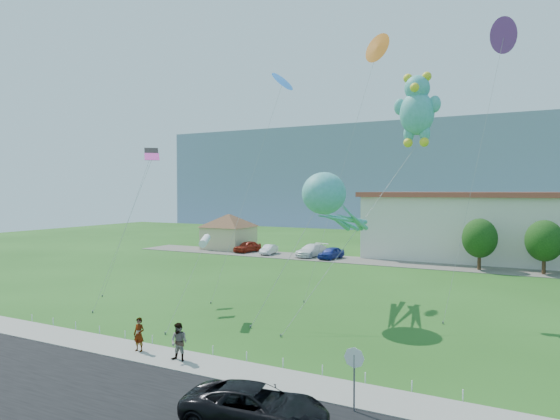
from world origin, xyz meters
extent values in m
plane|color=#1E4B15|center=(0.00, 0.00, 0.00)|extent=(160.00, 160.00, 0.00)
cube|color=black|center=(0.00, -8.00, 0.03)|extent=(80.00, 8.00, 0.06)
cube|color=gray|center=(0.00, -2.75, 0.05)|extent=(80.00, 2.50, 0.10)
cube|color=#59544C|center=(0.00, 35.00, 0.03)|extent=(70.00, 6.00, 0.06)
cube|color=slate|center=(0.00, 120.00, 12.50)|extent=(160.00, 50.00, 25.00)
cube|color=#C3B286|center=(-24.00, 38.00, 1.60)|extent=(6.00, 6.00, 3.20)
pyramid|color=brown|center=(-24.00, 38.00, 4.10)|extent=(9.20, 9.20, 1.80)
cylinder|color=slate|center=(9.50, -4.20, 1.10)|extent=(0.07, 0.07, 2.20)
cylinder|color=red|center=(9.50, -4.20, 2.10)|extent=(0.76, 0.04, 0.76)
cylinder|color=white|center=(9.50, -4.22, 2.10)|extent=(0.80, 0.02, 0.80)
cylinder|color=white|center=(-13.00, -1.30, 0.25)|extent=(0.05, 0.05, 0.50)
cylinder|color=white|center=(-11.00, -1.30, 0.25)|extent=(0.05, 0.05, 0.50)
cylinder|color=white|center=(-9.00, -1.30, 0.25)|extent=(0.05, 0.05, 0.50)
cylinder|color=white|center=(-7.00, -1.30, 0.25)|extent=(0.05, 0.05, 0.50)
cylinder|color=white|center=(-5.00, -1.30, 0.25)|extent=(0.05, 0.05, 0.50)
cylinder|color=white|center=(-3.00, -1.30, 0.25)|extent=(0.05, 0.05, 0.50)
cylinder|color=white|center=(-1.00, -1.30, 0.25)|extent=(0.05, 0.05, 0.50)
cylinder|color=white|center=(1.00, -1.30, 0.25)|extent=(0.05, 0.05, 0.50)
cylinder|color=white|center=(3.00, -1.30, 0.25)|extent=(0.05, 0.05, 0.50)
cylinder|color=white|center=(5.00, -1.30, 0.25)|extent=(0.05, 0.05, 0.50)
cylinder|color=white|center=(7.00, -1.30, 0.25)|extent=(0.05, 0.05, 0.50)
cylinder|color=white|center=(9.00, -1.30, 0.25)|extent=(0.05, 0.05, 0.50)
cylinder|color=white|center=(11.00, -1.30, 0.25)|extent=(0.05, 0.05, 0.50)
cylinder|color=white|center=(13.00, -1.30, 0.25)|extent=(0.05, 0.05, 0.50)
cylinder|color=#3F2B19|center=(10.00, 34.00, 1.10)|extent=(0.36, 0.36, 2.20)
ellipsoid|color=#14380F|center=(10.00, 34.00, 3.40)|extent=(3.60, 3.60, 4.14)
cylinder|color=#3F2B19|center=(16.00, 34.00, 1.10)|extent=(0.36, 0.36, 2.20)
ellipsoid|color=#14380F|center=(16.00, 34.00, 3.40)|extent=(3.60, 3.60, 4.14)
imported|color=black|center=(6.86, -7.02, 0.78)|extent=(5.52, 3.19, 1.45)
imported|color=gray|center=(-2.60, -2.73, 0.96)|extent=(0.66, 0.46, 1.73)
imported|color=gray|center=(0.17, -2.94, 1.02)|extent=(0.94, 0.76, 1.84)
imported|color=maroon|center=(-19.52, 35.71, 0.81)|extent=(2.47, 4.62, 1.49)
imported|color=silver|center=(-15.83, 35.07, 0.67)|extent=(1.75, 3.83, 1.22)
imported|color=white|center=(-9.97, 35.56, 0.83)|extent=(2.95, 5.59, 1.54)
imported|color=navy|center=(-6.96, 34.74, 0.78)|extent=(2.40, 4.43, 1.43)
ellipsoid|color=teal|center=(3.01, 8.46, 8.18)|extent=(2.78, 3.61, 2.78)
sphere|color=white|center=(2.52, 7.36, 8.48)|extent=(0.44, 0.44, 0.44)
sphere|color=white|center=(3.51, 7.36, 8.48)|extent=(0.44, 0.44, 0.44)
cylinder|color=slate|center=(0.08, 3.93, 0.08)|extent=(0.10, 0.10, 0.16)
cylinder|color=gray|center=(1.54, 5.69, 3.77)|extent=(2.97, 3.56, 7.24)
ellipsoid|color=teal|center=(7.92, 13.21, 13.69)|extent=(2.37, 2.02, 2.97)
sphere|color=teal|center=(7.92, 13.21, 15.42)|extent=(1.73, 1.73, 1.73)
sphere|color=yellow|center=(7.28, 13.21, 16.15)|extent=(0.64, 0.64, 0.64)
sphere|color=yellow|center=(8.56, 13.21, 16.15)|extent=(0.64, 0.64, 0.64)
sphere|color=yellow|center=(7.92, 12.47, 15.33)|extent=(0.64, 0.64, 0.64)
ellipsoid|color=teal|center=(6.74, 13.21, 14.23)|extent=(0.82, 0.58, 1.15)
ellipsoid|color=teal|center=(9.11, 13.21, 14.23)|extent=(0.82, 0.58, 1.15)
ellipsoid|color=teal|center=(7.37, 13.21, 12.32)|extent=(0.73, 0.64, 1.19)
ellipsoid|color=teal|center=(8.47, 13.21, 12.32)|extent=(0.73, 0.64, 1.19)
sphere|color=yellow|center=(7.37, 13.02, 11.68)|extent=(0.64, 0.64, 0.64)
sphere|color=yellow|center=(8.47, 13.02, 11.68)|extent=(0.64, 0.64, 0.64)
cylinder|color=slate|center=(2.56, 3.15, 0.08)|extent=(0.10, 0.10, 0.16)
cylinder|color=gray|center=(5.24, 8.18, 5.83)|extent=(5.39, 10.09, 11.35)
cube|color=#E532A1|center=(-10.88, 7.56, 10.97)|extent=(1.29, 1.29, 0.86)
cylinder|color=slate|center=(-11.44, 2.16, 0.08)|extent=(0.10, 0.10, 0.16)
cylinder|color=gray|center=(-11.16, 4.86, 5.46)|extent=(0.59, 5.43, 10.62)
cylinder|color=white|center=(-3.97, 4.86, 5.06)|extent=(0.50, 2.25, 0.87)
cylinder|color=slate|center=(-3.58, 0.44, 0.08)|extent=(0.10, 0.10, 0.16)
cylinder|color=gray|center=(-3.78, 2.65, 2.51)|extent=(0.41, 4.45, 4.72)
cone|color=purple|center=(13.14, 16.00, 19.03)|extent=(1.80, 1.33, 1.33)
cylinder|color=slate|center=(10.30, 10.32, 0.08)|extent=(0.10, 0.10, 0.16)
cylinder|color=gray|center=(11.72, 13.16, 9.49)|extent=(2.87, 5.70, 18.68)
cube|color=black|center=(-12.73, 9.55, 11.56)|extent=(1.29, 1.29, 0.86)
cylinder|color=slate|center=(-14.90, 6.20, 0.08)|extent=(0.10, 0.10, 0.16)
cylinder|color=gray|center=(-13.81, 7.88, 5.76)|extent=(2.20, 3.39, 11.21)
cone|color=#287DE5|center=(-4.13, 16.33, 17.73)|extent=(1.80, 1.33, 1.33)
cylinder|color=slate|center=(-5.90, 8.18, 0.08)|extent=(0.10, 0.10, 0.16)
cylinder|color=gray|center=(-5.02, 12.26, 8.85)|extent=(1.79, 8.17, 17.38)
cone|color=orange|center=(3.54, 18.39, 20.09)|extent=(1.80, 1.33, 1.33)
cylinder|color=slate|center=(0.05, 11.72, 0.08)|extent=(0.10, 0.10, 0.16)
cylinder|color=gray|center=(1.80, 15.05, 10.02)|extent=(3.51, 6.71, 19.74)
camera|label=1|loc=(15.57, -21.83, 8.35)|focal=32.00mm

